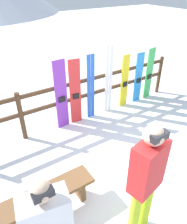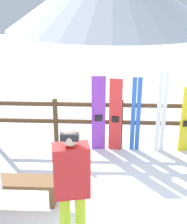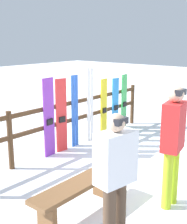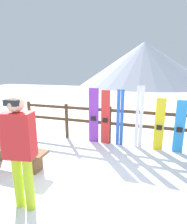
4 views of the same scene
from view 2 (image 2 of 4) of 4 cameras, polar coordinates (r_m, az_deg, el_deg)
The scene contains 9 objects.
ground_plane at distance 4.96m, azimuth 5.63°, elevation -18.20°, with size 40.00×40.00×0.00m, color white.
fence at distance 6.46m, azimuth 4.96°, elevation -1.45°, with size 5.51×0.10×1.09m.
bench at distance 5.12m, azimuth -13.74°, elevation -12.88°, with size 1.48×0.36×0.42m.
person_red at distance 3.82m, azimuth -4.02°, elevation -12.72°, with size 0.47×0.31×1.74m.
snowboard_purple at distance 6.35m, azimuth 0.91°, elevation -0.41°, with size 0.29×0.07×1.59m.
snowboard_red at distance 6.36m, azimuth 4.02°, elevation -0.66°, with size 0.26×0.09×1.54m.
ski_pair_blue at distance 6.38m, azimuth 7.74°, elevation -0.54°, with size 0.19×0.02×1.58m.
ski_pair_white at distance 6.43m, azimuth 12.33°, elevation -0.15°, with size 0.20×0.02×1.69m.
snowboard_yellow at distance 6.59m, azimuth 16.63°, elevation -1.45°, with size 0.24×0.06×1.39m.
Camera 2 is at (-0.29, -3.82, 3.16)m, focal length 50.00 mm.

